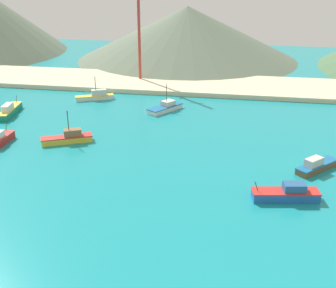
% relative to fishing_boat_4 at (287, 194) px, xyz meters
% --- Properties ---
extents(ground, '(260.00, 280.00, 0.50)m').
position_rel_fishing_boat_4_xyz_m(ground, '(-24.09, -4.05, -1.23)').
color(ground, teal).
extents(fishing_boat_4, '(10.33, 4.37, 3.07)m').
position_rel_fishing_boat_4_xyz_m(fishing_boat_4, '(0.00, 0.00, 0.00)').
color(fishing_boat_4, '#1E5BA8').
rests_on(fishing_boat_4, ground).
extents(fishing_boat_5, '(7.92, 8.18, 2.50)m').
position_rel_fishing_boat_4_xyz_m(fishing_boat_5, '(5.75, 11.15, -0.09)').
color(fishing_boat_5, brown).
rests_on(fishing_boat_5, ground).
extents(fishing_boat_10, '(3.93, 11.25, 3.08)m').
position_rel_fishing_boat_4_xyz_m(fishing_boat_10, '(-61.02, 29.44, 0.06)').
color(fishing_boat_10, '#198466').
rests_on(fishing_boat_10, ground).
extents(fishing_boat_11, '(10.01, 6.49, 6.59)m').
position_rel_fishing_boat_4_xyz_m(fishing_boat_11, '(-40.97, 15.67, -0.03)').
color(fishing_boat_11, gold).
rests_on(fishing_boat_11, ground).
extents(fishing_boat_12, '(7.85, 9.65, 6.46)m').
position_rel_fishing_boat_4_xyz_m(fishing_boat_12, '(-25.57, 38.90, -0.17)').
color(fishing_boat_12, silver).
rests_on(fishing_boat_12, ground).
extents(fishing_boat_13, '(9.91, 5.97, 6.15)m').
position_rel_fishing_boat_4_xyz_m(fishing_boat_13, '(-45.18, 44.69, -0.03)').
color(fishing_boat_13, silver).
rests_on(fishing_boat_13, ground).
extents(beach_strip, '(247.00, 22.04, 1.20)m').
position_rel_fishing_boat_4_xyz_m(beach_strip, '(-24.09, 62.62, -0.38)').
color(beach_strip, beige).
rests_on(beach_strip, ground).
extents(hill_central, '(80.66, 80.66, 18.94)m').
position_rel_fishing_boat_4_xyz_m(hill_central, '(-28.87, 101.30, 8.50)').
color(hill_central, '#60705B').
rests_on(hill_central, ground).
extents(radio_tower, '(3.22, 2.57, 32.18)m').
position_rel_fishing_boat_4_xyz_m(radio_tower, '(-37.89, 64.18, 15.43)').
color(radio_tower, '#B7332D').
rests_on(radio_tower, ground).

